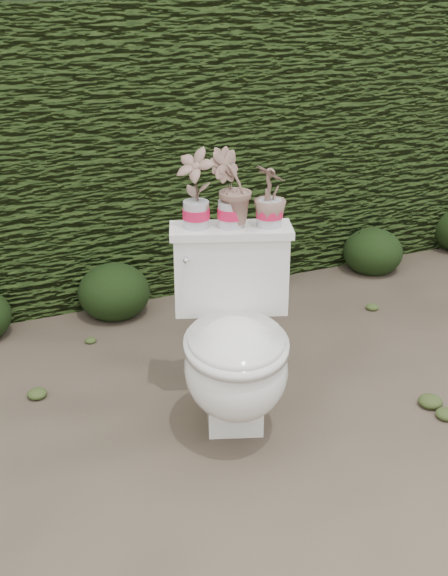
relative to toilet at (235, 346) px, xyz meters
name	(u,v)px	position (x,y,z in m)	size (l,w,h in m)	color
ground	(194,402)	(-0.10, 0.20, -0.36)	(60.00, 60.00, 0.00)	brown
hedge	(91,146)	(-0.10, 1.80, 0.44)	(8.00, 1.00, 1.60)	#2D4216
toilet	(235,346)	(0.00, 0.00, 0.00)	(0.66, 0.79, 0.78)	white
potted_plant_left	(196,191)	(-0.05, 0.27, 0.57)	(0.16, 0.11, 0.31)	#28812E
potted_plant_center	(231,191)	(0.08, 0.23, 0.57)	(0.17, 0.13, 0.30)	#28812E
potted_plant_right	(270,198)	(0.23, 0.17, 0.54)	(0.13, 0.13, 0.24)	#28812E
liriope_clump_3	(114,287)	(-0.18, 1.20, -0.20)	(0.39, 0.39, 0.31)	black
liriope_clump_4	(253,253)	(0.72, 1.33, -0.18)	(0.43, 0.43, 0.34)	black
liriope_clump_5	(373,248)	(1.48, 1.17, -0.21)	(0.37, 0.37, 0.30)	black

